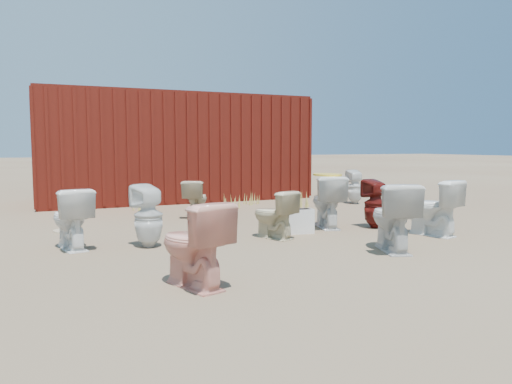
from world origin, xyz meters
name	(u,v)px	position (x,y,z in m)	size (l,w,h in m)	color
ground	(274,234)	(0.00, 0.00, 0.00)	(100.00, 100.00, 0.00)	brown
shipping_container	(173,148)	(0.00, 5.20, 1.20)	(6.00, 2.40, 2.40)	#4D170C
toilet_front_a	(71,219)	(-2.68, 0.15, 0.37)	(0.42, 0.73, 0.74)	white
toilet_front_pink	(193,244)	(-1.85, -2.04, 0.39)	(0.43, 0.76, 0.77)	#F1A08B
toilet_front_c	(393,217)	(0.77, -1.59, 0.41)	(0.46, 0.80, 0.82)	silver
toilet_front_maroon	(375,204)	(1.63, -0.18, 0.37)	(0.33, 0.34, 0.74)	#5C130F
toilet_front_e	(432,208)	(1.96, -1.00, 0.39)	(0.44, 0.77, 0.78)	white
toilet_back_a	(148,216)	(-1.81, -0.14, 0.39)	(0.35, 0.36, 0.78)	white
toilet_back_beige_left	(274,214)	(-0.15, -0.27, 0.33)	(0.36, 0.64, 0.65)	beige
toilet_back_beige_right	(196,199)	(-0.48, 2.05, 0.33)	(0.37, 0.64, 0.65)	#C3B28E
toilet_back_yellowlid	(327,202)	(0.99, 0.17, 0.40)	(0.45, 0.78, 0.80)	silver
toilet_back_e	(355,187)	(3.25, 2.55, 0.36)	(0.33, 0.34, 0.73)	silver
yellow_lid	(327,175)	(0.99, 0.17, 0.81)	(0.40, 0.51, 0.03)	gold
loose_tank	(296,221)	(0.31, -0.07, 0.17)	(0.50, 0.20, 0.35)	silver
loose_lid_near	(271,225)	(0.30, 0.67, 0.01)	(0.38, 0.49, 0.02)	tan
loose_lid_far	(67,231)	(-2.64, 1.44, 0.01)	(0.36, 0.47, 0.02)	#C5B48E
weed_clump_a	(82,209)	(-2.26, 3.09, 0.13)	(0.36, 0.36, 0.26)	#AEA145
weed_clump_b	(234,201)	(0.63, 3.00, 0.15)	(0.32, 0.32, 0.29)	#AEA145
weed_clump_c	(301,200)	(1.87, 2.46, 0.15)	(0.36, 0.36, 0.31)	#AEA145
weed_clump_d	(141,205)	(-1.17, 3.32, 0.12)	(0.30, 0.30, 0.24)	#AEA145
weed_clump_e	(253,198)	(1.23, 3.39, 0.13)	(0.34, 0.34, 0.26)	#AEA145
weed_clump_f	(391,211)	(2.68, 0.69, 0.11)	(0.28, 0.28, 0.22)	#AEA145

